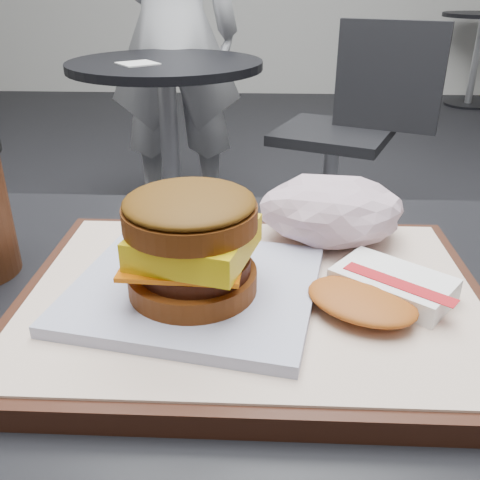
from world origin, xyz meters
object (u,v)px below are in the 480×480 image
serving_tray (252,300)px  patron (172,31)px  breakfast_sandwich (193,254)px  neighbor_table (168,116)px  crumpled_wrapper (332,210)px  hash_brown (379,291)px  neighbor_chair (352,122)px

serving_tray → patron: (-0.39, 2.06, 0.03)m
breakfast_sandwich → neighbor_table: 1.67m
serving_tray → crumpled_wrapper: crumpled_wrapper is taller
crumpled_wrapper → patron: 2.01m
hash_brown → neighbor_chair: bearing=81.7°
crumpled_wrapper → patron: patron is taller
patron → breakfast_sandwich: bearing=94.0°
serving_tray → patron: bearing=100.8°
serving_tray → neighbor_chair: bearing=78.4°
breakfast_sandwich → hash_brown: 0.15m
crumpled_wrapper → patron: size_ratio=0.08×
hash_brown → neighbor_table: (-0.45, 1.62, -0.25)m
neighbor_chair → serving_tray: bearing=-101.6°
patron → neighbor_chair: bearing=150.2°
hash_brown → neighbor_table: 1.70m
neighbor_chair → hash_brown: bearing=-98.3°
crumpled_wrapper → neighbor_table: 1.59m
hash_brown → neighbor_chair: neighbor_chair is taller
serving_tray → breakfast_sandwich: 0.07m
hash_brown → neighbor_table: size_ratio=0.18×
hash_brown → serving_tray: bearing=171.6°
neighbor_chair → patron: patron is taller
hash_brown → patron: patron is taller
neighbor_table → patron: 0.52m
crumpled_wrapper → neighbor_table: (-0.42, 1.51, -0.27)m
serving_tray → neighbor_chair: size_ratio=0.43×
crumpled_wrapper → neighbor_table: bearing=105.7°
serving_tray → breakfast_sandwich: bearing=-162.9°
serving_tray → breakfast_sandwich: breakfast_sandwich is taller
hash_brown → patron: size_ratio=0.08×
serving_tray → neighbor_chair: (0.35, 1.72, -0.27)m
serving_tray → neighbor_table: serving_tray is taller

